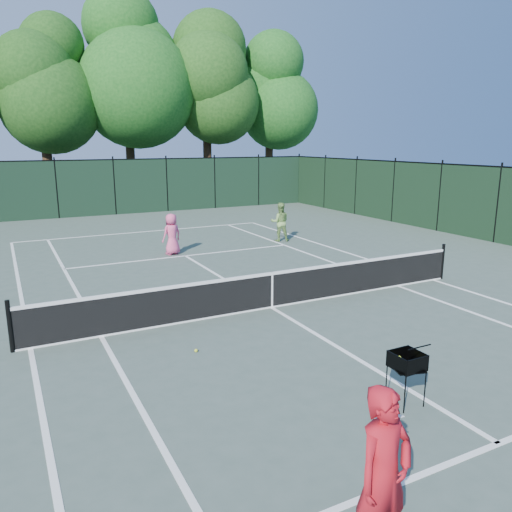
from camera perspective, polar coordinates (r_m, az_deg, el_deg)
name	(u,v)px	position (r m, az deg, el deg)	size (l,w,h in m)	color
ground	(272,308)	(12.42, 1.81, -5.92)	(90.00, 90.00, 0.00)	#46554A
sideline_doubles_left	(30,349)	(11.03, -24.38, -9.62)	(0.10, 23.77, 0.01)	white
sideline_doubles_right	(433,280)	(15.72, 19.60, -2.59)	(0.10, 23.77, 0.01)	white
sideline_singles_left	(101,337)	(11.14, -17.27, -8.79)	(0.10, 23.77, 0.01)	white
sideline_singles_right	(398,286)	(14.77, 15.94, -3.31)	(0.10, 23.77, 0.01)	white
baseline_far	(145,232)	(23.23, -12.56, 2.74)	(10.97, 0.10, 0.01)	white
service_line_near	(499,443)	(7.99, 26.00, -18.70)	(8.23, 0.10, 0.01)	white
service_line_far	(185,256)	(18.07, -8.07, 0.02)	(8.23, 0.10, 0.01)	white
center_service_line	(272,307)	(12.42, 1.81, -5.90)	(0.10, 12.80, 0.01)	white
tennis_net	(272,289)	(12.27, 1.83, -3.81)	(11.69, 0.09, 1.06)	black
fence_far	(115,188)	(28.95, -15.86, 7.53)	(24.00, 0.05, 3.00)	black
tree_2	(39,74)	(32.39, -23.52, 18.57)	(6.00, 6.00, 12.40)	black
tree_3	(125,57)	(33.83, -14.74, 21.10)	(7.00, 7.00, 14.45)	black
tree_4	(206,76)	(34.55, -5.77, 19.81)	(6.20, 6.20, 12.97)	black
tree_5	(269,87)	(37.08, 1.55, 18.73)	(5.80, 5.80, 12.23)	black
coach	(384,476)	(5.33, 14.37, -23.21)	(0.91, 0.71, 1.83)	#B51420
player_pink	(172,234)	(18.25, -9.60, 2.48)	(0.84, 0.67, 1.49)	#EA5286
player_green	(280,222)	(20.46, 2.76, 3.91)	(0.94, 0.85, 1.58)	#78A251
ball_hopper	(407,361)	(8.18, 16.89, -11.44)	(0.56, 0.56, 0.86)	black
loose_ball_midcourt	(196,350)	(9.99, -6.86, -10.67)	(0.07, 0.07, 0.07)	#CEDB2C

